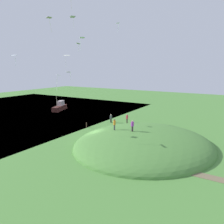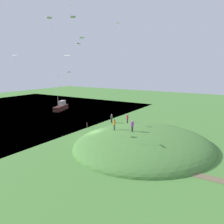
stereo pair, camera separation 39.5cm
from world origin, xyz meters
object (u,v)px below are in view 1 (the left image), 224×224
Objects in this scene: kite_3 at (82,39)px; kite_4 at (78,44)px; kite_5 at (49,19)px; mooring_post at (86,125)px; person_near_shore at (111,117)px; kite_0 at (68,72)px; person_on_hilltop at (114,123)px; kite_7 at (58,77)px; person_with_child at (132,125)px; kite_1 at (73,17)px; kite_9 at (14,56)px; person_walking_path at (127,118)px; boat_on_lake at (60,107)px; kite_8 at (67,56)px; kite_6 at (118,24)px.

kite_4 is at bearing 132.96° from kite_3.
kite_5 reaches higher than mooring_post.
kite_0 is (-1.55, -11.40, 9.90)m from person_near_shore.
kite_0 reaches higher than person_on_hilltop.
mooring_post is (-1.99, -6.16, -0.64)m from person_near_shore.
kite_7 is (-4.55, -7.20, 7.43)m from person_on_hilltop.
person_with_child is 0.87× the size of kite_1.
kite_9 is at bearing -115.45° from kite_0.
person_with_child is at bearing -21.11° from mooring_post.
person_walking_path is at bearing 62.22° from person_near_shore.
kite_9 is (-5.20, -19.09, 12.43)m from person_near_shore.
boat_on_lake is 20.52m from person_near_shore.
kite_8 reaches higher than boat_on_lake.
person_with_child is at bearing 1.69° from kite_0.
kite_6 is at bearing -2.83° from kite_1.
kite_6 reaches higher than boat_on_lake.
kite_4 reaches higher than person_near_shore.
person_near_shore is 1.79× the size of mooring_post.
kite_8 is at bearing 47.41° from person_walking_path.
kite_7 is 13.39m from kite_8.
kite_6 is (9.23, -0.46, -1.99)m from kite_1.
person_on_hilltop is at bearing -139.72° from boat_on_lake.
kite_6 is (-3.26, 1.08, 14.91)m from person_with_child.
person_walking_path is 18.01m from kite_3.
person_near_shore is 18.21m from kite_4.
person_on_hilltop is at bearing 31.46° from kite_9.
kite_1 is 12.07m from kite_3.
kite_6 is at bearing -137.86° from boat_on_lake.
boat_on_lake is at bearing 107.87° from person_with_child.
kite_1 is at bearing -3.34° from person_near_shore.
person_with_child is at bearing -171.25° from person_on_hilltop.
person_with_child is at bearing -136.87° from boat_on_lake.
kite_6 is at bearing 7.86° from kite_4.
person_on_hilltop is at bearing -10.47° from kite_1.
kite_9 is (-11.50, -14.63, 10.87)m from person_walking_path.
kite_3 is 14.30m from kite_8.
kite_8 is (15.16, -12.91, 13.11)m from boat_on_lake.
kite_7 is at bearing -70.70° from kite_4.
kite_5 reaches higher than kite_7.
kite_1 is at bearing 70.60° from kite_9.
kite_7 is (4.66, -3.37, -8.41)m from kite_5.
kite_4 reaches higher than person_on_hilltop.
kite_7 is at bearing 16.95° from person_near_shore.
kite_9 is (-0.41, -10.96, -0.43)m from kite_8.
kite_1 is 0.89× the size of kite_5.
boat_on_lake is at bearing 9.72° from person_walking_path.
person_walking_path is 20.02m from kite_1.
boat_on_lake reaches higher than person_walking_path.
person_on_hilltop is (-3.05, -0.21, -0.14)m from person_with_child.
kite_5 reaches higher than kite_3.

